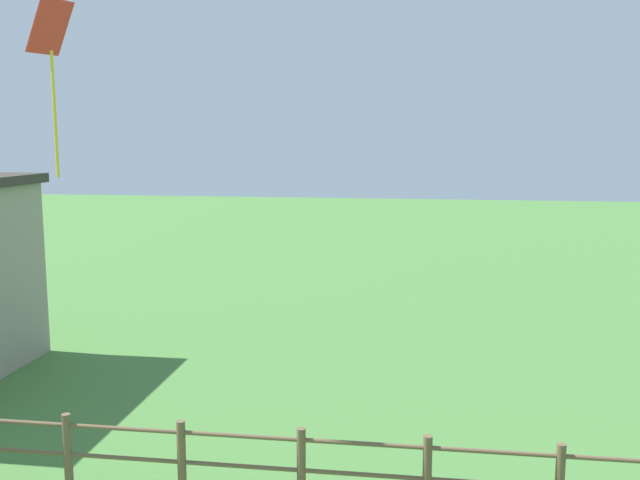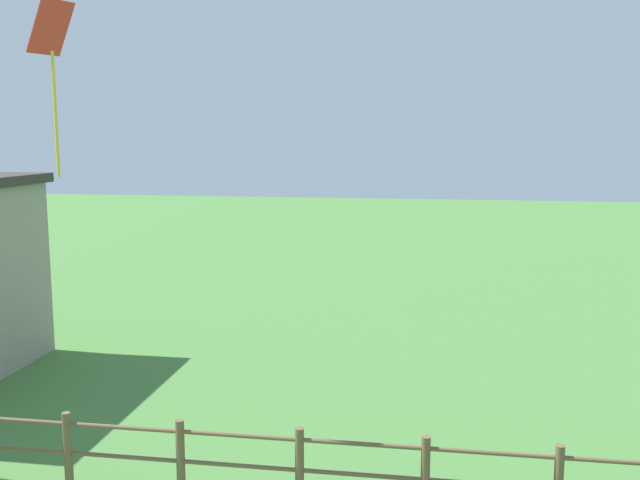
# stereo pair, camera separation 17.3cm
# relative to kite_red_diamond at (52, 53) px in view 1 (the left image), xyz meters

# --- Properties ---
(wooden_fence) EXTENTS (19.51, 0.14, 1.25)m
(wooden_fence) POSITION_rel_kite_red_diamond_xyz_m (4.14, -0.66, -6.32)
(wooden_fence) COLOR brown
(wooden_fence) RESTS_ON ground_plane
(kite_red_diamond) EXTENTS (0.63, 0.77, 2.80)m
(kite_red_diamond) POSITION_rel_kite_red_diamond_xyz_m (0.00, 0.00, 0.00)
(kite_red_diamond) COLOR red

